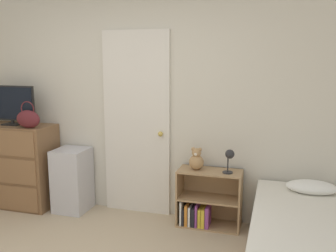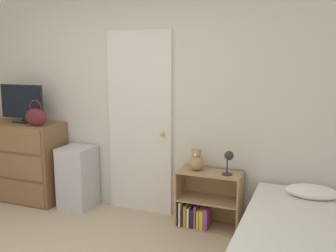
# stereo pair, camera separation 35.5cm
# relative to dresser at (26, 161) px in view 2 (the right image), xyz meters

# --- Properties ---
(wall_back) EXTENTS (10.00, 0.06, 2.55)m
(wall_back) POSITION_rel_dresser_xyz_m (1.43, 0.28, 0.78)
(wall_back) COLOR beige
(wall_back) RESTS_ON ground_plane
(door_closed) EXTENTS (0.78, 0.09, 2.08)m
(door_closed) POSITION_rel_dresser_xyz_m (1.49, 0.23, 0.54)
(door_closed) COLOR silver
(door_closed) RESTS_ON ground_plane
(dresser) EXTENTS (0.97, 0.46, 0.99)m
(dresser) POSITION_rel_dresser_xyz_m (0.00, 0.00, 0.00)
(dresser) COLOR brown
(dresser) RESTS_ON ground_plane
(tv) EXTENTS (0.62, 0.16, 0.47)m
(tv) POSITION_rel_dresser_xyz_m (0.00, 0.00, 0.74)
(tv) COLOR black
(tv) RESTS_ON dresser
(handbag) EXTENTS (0.30, 0.13, 0.31)m
(handbag) POSITION_rel_dresser_xyz_m (0.32, -0.13, 0.60)
(handbag) COLOR #591E23
(handbag) RESTS_ON dresser
(storage_bin) EXTENTS (0.37, 0.39, 0.74)m
(storage_bin) POSITION_rel_dresser_xyz_m (0.75, 0.04, -0.13)
(storage_bin) COLOR silver
(storage_bin) RESTS_ON ground_plane
(bookshelf) EXTENTS (0.67, 0.31, 0.61)m
(bookshelf) POSITION_rel_dresser_xyz_m (2.32, 0.07, -0.26)
(bookshelf) COLOR tan
(bookshelf) RESTS_ON ground_plane
(teddy_bear) EXTENTS (0.16, 0.16, 0.24)m
(teddy_bear) POSITION_rel_dresser_xyz_m (2.22, 0.07, 0.22)
(teddy_bear) COLOR tan
(teddy_bear) RESTS_ON bookshelf
(desk_lamp) EXTENTS (0.12, 0.11, 0.25)m
(desk_lamp) POSITION_rel_dresser_xyz_m (2.57, 0.03, 0.29)
(desk_lamp) COLOR #262628
(desk_lamp) RESTS_ON bookshelf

